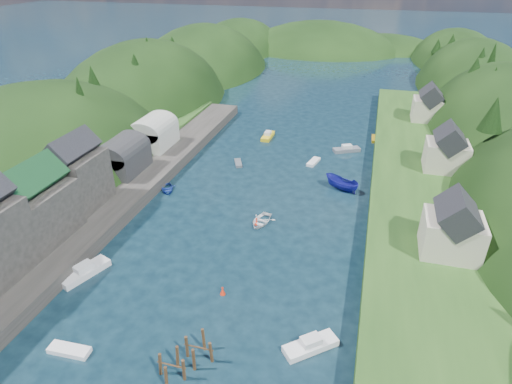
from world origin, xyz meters
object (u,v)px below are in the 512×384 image
(channel_buoy_near, at_px, (223,291))
(piling_cluster_near, at_px, (172,369))
(piling_cluster_far, at_px, (199,351))
(channel_buoy_far, at_px, (256,222))

(channel_buoy_near, bearing_deg, piling_cluster_near, -93.70)
(piling_cluster_far, xyz_separation_m, channel_buoy_far, (-1.11, 25.39, -0.63))
(piling_cluster_near, relative_size, channel_buoy_near, 2.96)
(piling_cluster_far, bearing_deg, channel_buoy_near, 95.48)
(piling_cluster_near, height_order, channel_buoy_near, piling_cluster_near)
(piling_cluster_far, relative_size, channel_buoy_near, 3.04)
(piling_cluster_near, xyz_separation_m, channel_buoy_near, (0.78, 12.12, -0.58))
(piling_cluster_far, distance_m, channel_buoy_near, 9.59)
(piling_cluster_far, xyz_separation_m, channel_buoy_near, (-0.91, 9.53, -0.63))
(piling_cluster_far, relative_size, channel_buoy_far, 3.04)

